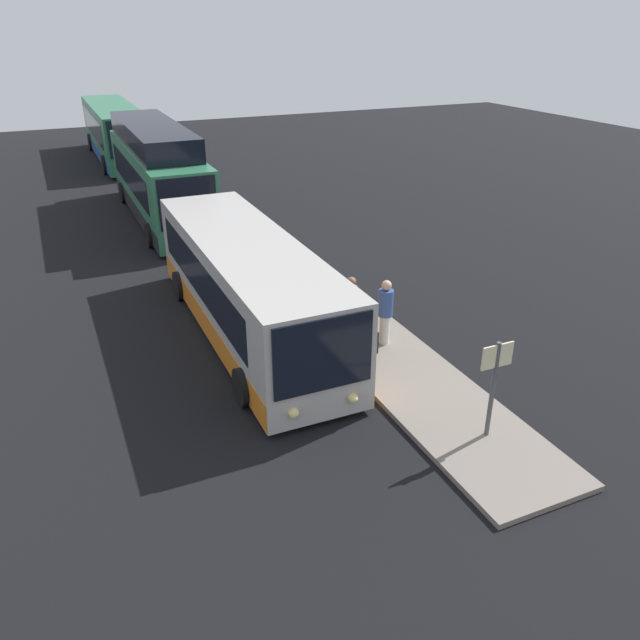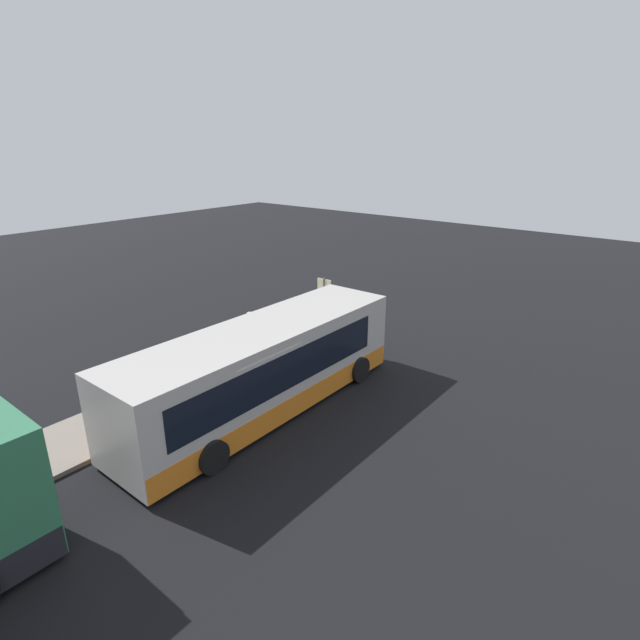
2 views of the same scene
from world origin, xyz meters
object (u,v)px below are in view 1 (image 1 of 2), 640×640
Objects in this scene: passenger_boarding at (385,310)px; suitcase at (372,341)px; bus_lead at (247,287)px; bus_third at (115,133)px; sign_post at (494,376)px; passenger_waiting at (351,304)px; bus_second at (159,177)px.

suitcase is (0.27, -0.53, -0.69)m from passenger_boarding.
bus_third is (-26.42, -0.00, 0.27)m from bus_lead.
sign_post reaches higher than passenger_boarding.
bus_lead is at bearing 172.26° from passenger_boarding.
bus_third is 6.62× the size of passenger_boarding.
suitcase is at bearing -122.54° from passenger_boarding.
passenger_waiting is 0.81× the size of sign_post.
bus_lead is 12.12× the size of suitcase.
bus_second is 15.33m from suitcase.
bus_lead is 3.78m from suitcase.
passenger_waiting is at bearing 4.81° from bus_third.
passenger_boarding is (2.39, 3.05, -0.24)m from bus_lead.
suitcase is at bearing 9.50° from bus_second.
suitcase is (15.06, 2.52, -1.37)m from bus_second.
bus_second is 13.10× the size of suitcase.
suitcase is 4.42m from sign_post.
passenger_waiting is (-0.68, -0.68, 0.00)m from passenger_boarding.
bus_second is 0.92× the size of bus_third.
sign_post is (33.33, 3.01, -0.08)m from bus_third.
suitcase is 0.38× the size of sign_post.
bus_third is (-14.02, -0.00, -0.17)m from bus_second.
bus_lead is 26.42m from bus_third.
sign_post is (4.25, 0.49, 1.12)m from suitcase.
bus_lead reaches higher than passenger_waiting.
sign_post is (5.20, 0.65, 0.44)m from passenger_waiting.
passenger_waiting is 5.26m from sign_post.
passenger_waiting is at bearing -172.93° from sign_post.
bus_lead reaches higher than sign_post.
bus_third is at bearing -180.00° from bus_second.
bus_second reaches higher than bus_lead.
bus_second is at bearing 132.01° from passenger_boarding.
suitcase is (29.08, 2.52, -1.20)m from bus_third.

